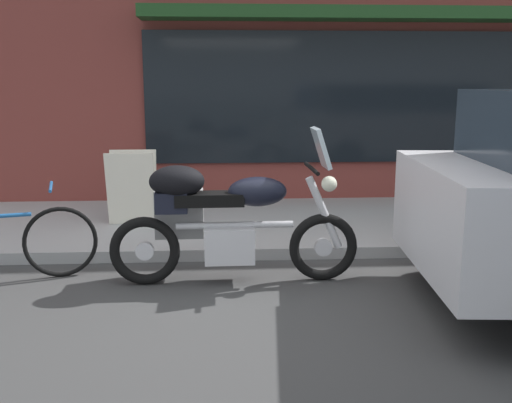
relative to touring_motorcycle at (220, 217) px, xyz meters
The scene contains 3 objects.
ground_plane 0.83m from the touring_motorcycle, 67.49° to the right, with size 80.00×80.00×0.00m, color #393939.
touring_motorcycle is the anchor object (origin of this frame).
sandwich_board_sign 2.06m from the touring_motorcycle, 120.19° to the left, with size 0.55×0.40×0.86m.
Camera 1 is at (-0.20, -4.53, 1.79)m, focal length 41.07 mm.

